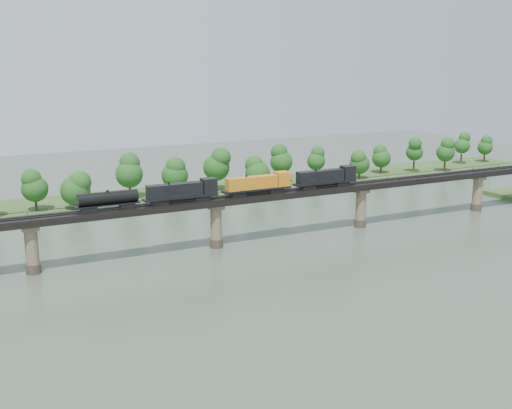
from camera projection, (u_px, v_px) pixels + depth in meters
name	position (u px, v px, depth m)	size (l,w,h in m)	color
ground	(280.00, 289.00, 120.43)	(400.00, 400.00, 0.00)	#394738
far_bank	(145.00, 198.00, 194.21)	(300.00, 24.00, 1.60)	#2D4B1E
bridge	(216.00, 224.00, 145.31)	(236.00, 30.00, 11.50)	#473A2D
bridge_superstructure	(216.00, 197.00, 143.88)	(220.00, 4.90, 0.75)	black
far_treeline	(121.00, 176.00, 184.91)	(289.06, 17.54, 13.60)	#382619
freight_train	(233.00, 187.00, 145.33)	(68.35, 2.66, 4.70)	black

